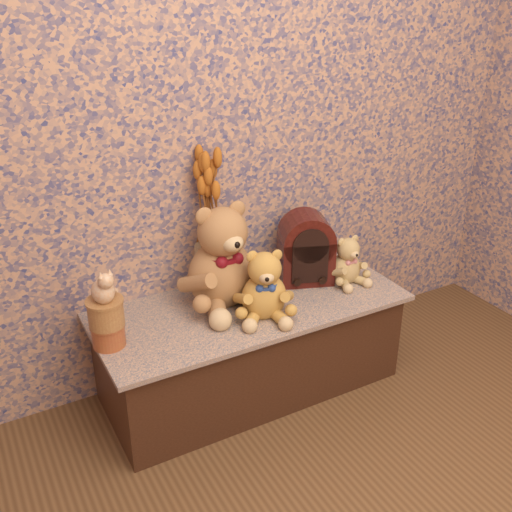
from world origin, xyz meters
The scene contains 10 objects.
display_shelf centered at (0.00, 1.23, 0.21)m, with size 1.29×0.55×0.42m, color #334769.
teddy_large centered at (-0.09, 1.32, 0.65)m, with size 0.37×0.43×0.46m, color #A57140, non-canonical shape.
teddy_medium centered at (0.01, 1.14, 0.57)m, with size 0.24×0.29×0.30m, color #C18536, non-canonical shape.
teddy_small centered at (0.46, 1.21, 0.53)m, with size 0.18×0.22×0.23m, color tan, non-canonical shape.
cathedral_radio centered at (0.31, 1.31, 0.57)m, with size 0.23×0.16×0.32m, color #370F0A, non-canonical shape.
ceramic_vase centered at (-0.09, 1.43, 0.52)m, with size 0.12×0.12×0.21m, color tan.
dried_stalks centered at (-0.09, 1.43, 0.85)m, with size 0.24×0.24×0.46m, color #B7601D, non-canonical shape.
biscuit_tin_lower centered at (-0.59, 1.22, 0.46)m, with size 0.12×0.12×0.09m, color #B37634.
biscuit_tin_upper centered at (-0.59, 1.22, 0.55)m, with size 0.13×0.13×0.10m, color tan.
cat_figurine centered at (-0.59, 1.22, 0.67)m, with size 0.10×0.11×0.13m, color silver, non-canonical shape.
Camera 1 is at (-1.01, -0.66, 1.66)m, focal length 42.14 mm.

